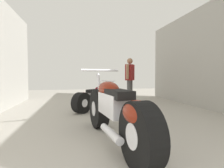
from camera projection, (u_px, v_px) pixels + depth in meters
name	position (u px, v px, depth m)	size (l,w,h in m)	color
ground_plane	(117.00, 120.00, 3.84)	(17.75, 17.75, 0.00)	#A8A399
motorcycle_maroon_cruiser	(115.00, 111.00, 2.53)	(0.72, 2.30, 1.07)	black
motorcycle_black_naked	(96.00, 98.00, 5.05)	(1.39, 1.37, 0.81)	black
mechanic_in_blue	(130.00, 77.00, 6.82)	(0.46, 0.58, 1.61)	#4C4C4C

